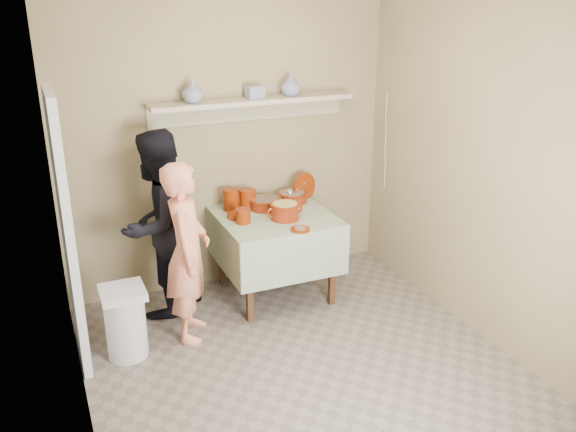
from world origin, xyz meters
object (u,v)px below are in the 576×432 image
person_cook (187,252)px  trash_bin (126,322)px  cazuela_rice (285,210)px  serving_table (274,228)px  person_helper (158,225)px

person_cook → trash_bin: bearing=120.8°
person_cook → cazuela_rice: person_cook is taller
serving_table → cazuela_rice: cazuela_rice is taller
person_cook → trash_bin: person_cook is taller
person_cook → cazuela_rice: bearing=-55.3°
person_cook → person_helper: 0.50m
serving_table → cazuela_rice: 0.25m
person_cook → cazuela_rice: 0.96m
person_helper → cazuela_rice: size_ratio=4.79×
person_cook → trash_bin: (-0.52, -0.10, -0.43)m
cazuela_rice → person_helper: bearing=167.6°
trash_bin → serving_table: bearing=19.0°
person_helper → trash_bin: person_helper is taller
cazuela_rice → person_cook: bearing=-164.9°
person_helper → serving_table: (0.99, -0.10, -0.15)m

